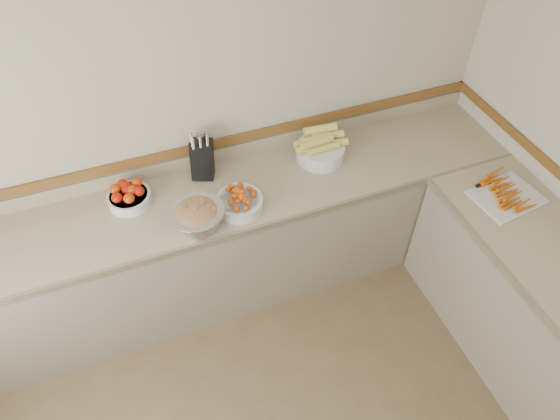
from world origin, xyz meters
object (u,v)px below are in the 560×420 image
object	(u,v)px
cherry_tomato_bowl	(239,201)
cutting_board	(506,194)
tomato_bowl	(129,196)
rhubarb_bowl	(197,217)
knife_block	(202,158)
corn_bowl	(320,148)

from	to	relation	value
cherry_tomato_bowl	cutting_board	world-z (taller)	cherry_tomato_bowl
tomato_bowl	rhubarb_bowl	size ratio (longest dim) A/B	0.82
knife_block	cutting_board	bearing A→B (deg)	-26.96
corn_bowl	cutting_board	size ratio (longest dim) A/B	0.83
knife_block	rhubarb_bowl	distance (m)	0.46
rhubarb_bowl	cutting_board	distance (m)	1.85
tomato_bowl	rhubarb_bowl	distance (m)	0.48
tomato_bowl	cherry_tomato_bowl	distance (m)	0.66
tomato_bowl	cherry_tomato_bowl	xyz separation A→B (m)	(0.60, -0.28, -0.00)
tomato_bowl	cherry_tomato_bowl	bearing A→B (deg)	-24.71
cherry_tomato_bowl	corn_bowl	bearing A→B (deg)	21.37
knife_block	cutting_board	distance (m)	1.87
corn_bowl	knife_block	bearing A→B (deg)	171.40
knife_block	tomato_bowl	distance (m)	0.49
corn_bowl	cutting_board	xyz separation A→B (m)	(0.91, -0.73, -0.06)
knife_block	cherry_tomato_bowl	distance (m)	0.39
tomato_bowl	cutting_board	size ratio (longest dim) A/B	0.60
knife_block	cherry_tomato_bowl	xyz separation A→B (m)	(0.12, -0.36, -0.08)
tomato_bowl	corn_bowl	bearing A→B (deg)	-1.46
knife_block	cutting_board	xyz separation A→B (m)	(1.66, -0.84, -0.11)
knife_block	rhubarb_bowl	xyz separation A→B (m)	(-0.15, -0.43, -0.04)
tomato_bowl	corn_bowl	size ratio (longest dim) A/B	0.73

